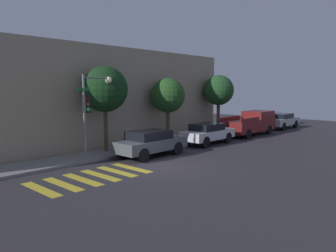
{
  "coord_description": "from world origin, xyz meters",
  "views": [
    {
      "loc": [
        -11.39,
        -10.94,
        3.83
      ],
      "look_at": [
        2.86,
        2.1,
        1.6
      ],
      "focal_mm": 35.0,
      "sensor_mm": 36.0,
      "label": 1
    }
  ],
  "objects": [
    {
      "name": "tree_near_corner",
      "position": [
        0.19,
        4.61,
        3.76
      ],
      "size": [
        2.66,
        2.66,
        5.11
      ],
      "color": "#4C3823",
      "rests_on": "ground"
    },
    {
      "name": "tree_far_end",
      "position": [
        11.92,
        4.61,
        3.65
      ],
      "size": [
        2.53,
        2.53,
        4.94
      ],
      "color": "brown",
      "rests_on": "ground"
    },
    {
      "name": "sedan_near_corner",
      "position": [
        1.36,
        2.1,
        0.8
      ],
      "size": [
        4.37,
        1.89,
        1.47
      ],
      "color": "#4C5156",
      "rests_on": "ground"
    },
    {
      "name": "ground_plane",
      "position": [
        0.0,
        0.0,
        0.0
      ],
      "size": [
        60.0,
        60.0,
        0.0
      ],
      "primitive_type": "plane",
      "color": "#2D2B30"
    },
    {
      "name": "pickup_truck",
      "position": [
        12.96,
        2.1,
        0.99
      ],
      "size": [
        5.7,
        2.02,
        1.92
      ],
      "color": "maroon",
      "rests_on": "ground"
    },
    {
      "name": "sidewalk",
      "position": [
        0.0,
        4.33,
        0.07
      ],
      "size": [
        26.0,
        2.26,
        0.14
      ],
      "primitive_type": "cube",
      "color": "slate",
      "rests_on": "ground"
    },
    {
      "name": "sedan_far_end",
      "position": [
        18.88,
        2.1,
        0.79
      ],
      "size": [
        4.5,
        1.88,
        1.44
      ],
      "color": "#B7BABF",
      "rests_on": "ground"
    },
    {
      "name": "crosswalk",
      "position": [
        -3.46,
        0.8,
        0.0
      ],
      "size": [
        5.02,
        2.6,
        0.0
      ],
      "color": "gold",
      "rests_on": "ground"
    },
    {
      "name": "building_row",
      "position": [
        0.0,
        8.86,
        3.26
      ],
      "size": [
        26.0,
        6.0,
        6.51
      ],
      "primitive_type": "cube",
      "color": "gray",
      "rests_on": "ground"
    },
    {
      "name": "traffic_light_pole",
      "position": [
        -1.6,
        3.36,
        3.16
      ],
      "size": [
        2.12,
        0.56,
        4.52
      ],
      "color": "slate",
      "rests_on": "ground"
    },
    {
      "name": "sedan_middle",
      "position": [
        6.89,
        2.1,
        0.78
      ],
      "size": [
        4.27,
        1.77,
        1.43
      ],
      "color": "silver",
      "rests_on": "ground"
    },
    {
      "name": "tree_midblock",
      "position": [
        5.57,
        4.61,
        3.3
      ],
      "size": [
        2.42,
        2.42,
        4.54
      ],
      "color": "brown",
      "rests_on": "ground"
    }
  ]
}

